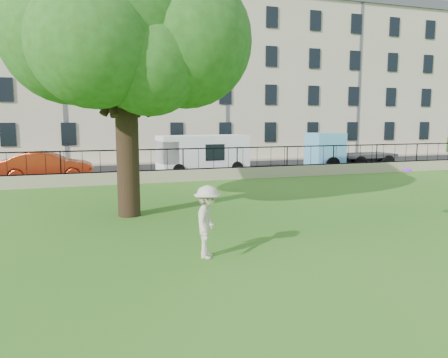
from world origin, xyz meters
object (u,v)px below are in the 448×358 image
object	(u,v)px
white_van	(203,154)
red_sedan	(47,166)
frisbee	(407,170)
tree	(120,23)
blue_truck	(349,151)
man	(208,222)

from	to	relation	value
white_van	red_sedan	bearing A→B (deg)	-177.51
frisbee	white_van	xyz separation A→B (m)	(-2.00, 15.23, -0.62)
tree	blue_truck	size ratio (longest dim) A/B	1.69
man	frisbee	bearing A→B (deg)	-57.88
red_sedan	white_van	world-z (taller)	white_van
man	blue_truck	bearing A→B (deg)	-18.34
red_sedan	white_van	size ratio (longest dim) A/B	0.86
tree	white_van	size ratio (longest dim) A/B	1.77
frisbee	red_sedan	xyz separation A→B (m)	(-10.77, 14.23, -0.99)
frisbee	red_sedan	distance (m)	17.87
tree	frisbee	bearing A→B (deg)	-29.63
tree	frisbee	world-z (taller)	tree
white_van	blue_truck	size ratio (longest dim) A/B	0.96
red_sedan	blue_truck	world-z (taller)	blue_truck
man	red_sedan	world-z (taller)	man
red_sedan	white_van	distance (m)	8.83
tree	man	world-z (taller)	tree
man	frisbee	distance (m)	6.44
frisbee	red_sedan	size ratio (longest dim) A/B	0.06
tree	blue_truck	world-z (taller)	tree
frisbee	blue_truck	distance (m)	16.18
frisbee	blue_truck	xyz separation A→B (m)	(7.69, 14.23, -0.57)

